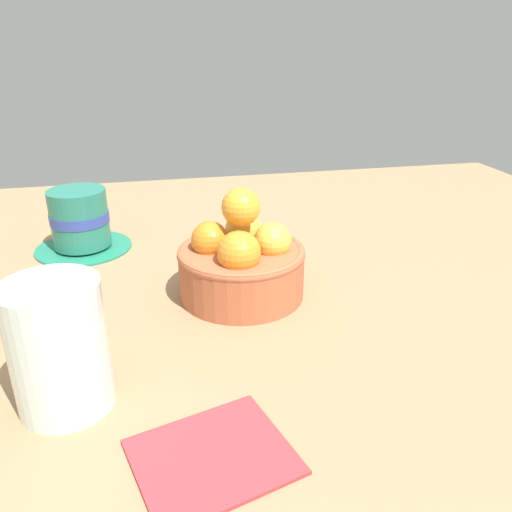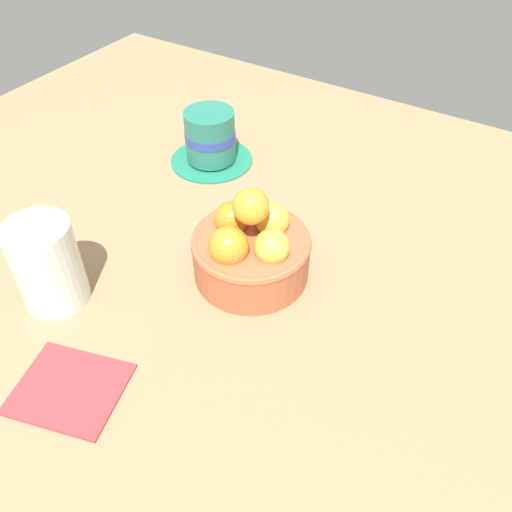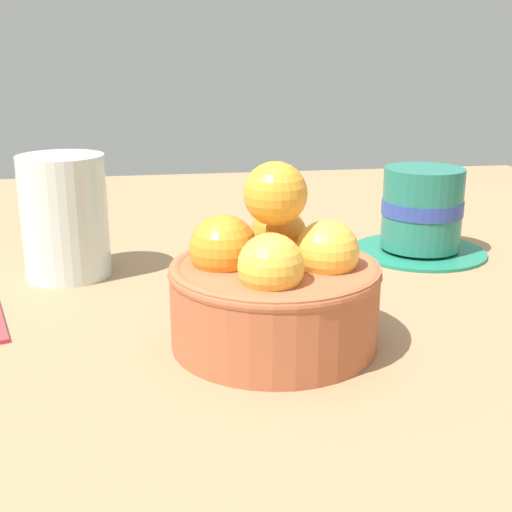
{
  "view_description": "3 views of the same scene",
  "coord_description": "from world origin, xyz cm",
  "px_view_note": "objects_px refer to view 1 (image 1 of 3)",
  "views": [
    {
      "loc": [
        9.24,
        49.65,
        26.65
      ],
      "look_at": [
        -1.64,
        -0.11,
        4.48
      ],
      "focal_mm": 35.8,
      "sensor_mm": 36.0,
      "label": 1
    },
    {
      "loc": [
        -24.41,
        37.96,
        45.12
      ],
      "look_at": [
        -1.69,
        1.64,
        4.99
      ],
      "focal_mm": 37.06,
      "sensor_mm": 36.0,
      "label": 2
    },
    {
      "loc": [
        -41.29,
        7.69,
        19.03
      ],
      "look_at": [
        -1.99,
        1.54,
        6.78
      ],
      "focal_mm": 47.89,
      "sensor_mm": 36.0,
      "label": 3
    }
  ],
  "objects_px": {
    "coffee_cup": "(80,222)",
    "folded_napkin": "(213,455)",
    "terracotta_bowl": "(242,261)",
    "water_glass": "(59,347)"
  },
  "relations": [
    {
      "from": "water_glass",
      "to": "folded_napkin",
      "type": "height_order",
      "value": "water_glass"
    },
    {
      "from": "coffee_cup",
      "to": "water_glass",
      "type": "relative_size",
      "value": 1.21
    },
    {
      "from": "coffee_cup",
      "to": "terracotta_bowl",
      "type": "bearing_deg",
      "value": 136.26
    },
    {
      "from": "terracotta_bowl",
      "to": "water_glass",
      "type": "xyz_separation_m",
      "value": [
        0.17,
        0.15,
        0.01
      ]
    },
    {
      "from": "terracotta_bowl",
      "to": "coffee_cup",
      "type": "distance_m",
      "value": 0.25
    },
    {
      "from": "coffee_cup",
      "to": "folded_napkin",
      "type": "height_order",
      "value": "coffee_cup"
    },
    {
      "from": "terracotta_bowl",
      "to": "folded_napkin",
      "type": "relative_size",
      "value": 1.33
    },
    {
      "from": "coffee_cup",
      "to": "folded_napkin",
      "type": "relative_size",
      "value": 1.22
    },
    {
      "from": "terracotta_bowl",
      "to": "coffee_cup",
      "type": "xyz_separation_m",
      "value": [
        0.18,
        -0.18,
        -0.0
      ]
    },
    {
      "from": "terracotta_bowl",
      "to": "coffee_cup",
      "type": "bearing_deg",
      "value": -43.74
    }
  ]
}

